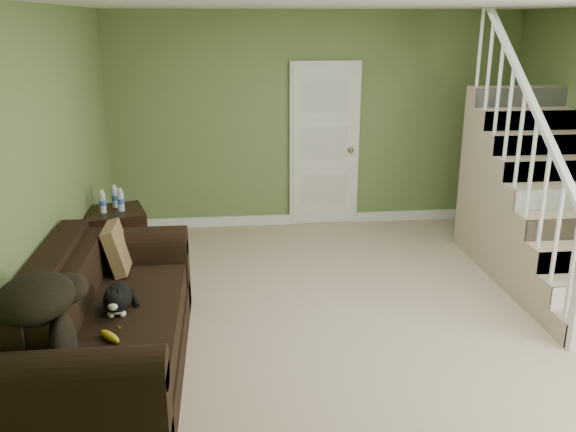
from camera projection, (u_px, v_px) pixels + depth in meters
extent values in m
cube|color=tan|center=(361.00, 322.00, 5.23)|extent=(5.00, 5.50, 0.01)
cube|color=white|center=(374.00, 2.00, 4.44)|extent=(5.00, 5.50, 0.01)
cube|color=olive|center=(316.00, 121.00, 7.44)|extent=(5.00, 0.04, 2.60)
cube|color=olive|center=(538.00, 355.00, 2.23)|extent=(5.00, 0.04, 2.60)
cube|color=olive|center=(42.00, 183.00, 4.59)|extent=(0.04, 5.50, 2.60)
cube|color=white|center=(315.00, 218.00, 7.79)|extent=(5.00, 0.04, 0.12)
cube|color=white|center=(65.00, 330.00, 4.97)|extent=(0.04, 5.50, 0.12)
cube|color=white|center=(324.00, 145.00, 7.51)|extent=(0.86, 0.05, 2.02)
cube|color=white|center=(325.00, 146.00, 7.49)|extent=(0.78, 0.04, 1.96)
sphere|color=olive|center=(351.00, 150.00, 7.49)|extent=(0.07, 0.07, 0.07)
cylinder|color=white|center=(572.00, 265.00, 4.75)|extent=(0.04, 0.04, 0.90)
cylinder|color=white|center=(558.00, 230.00, 4.94)|extent=(0.04, 0.04, 0.90)
cylinder|color=white|center=(544.00, 197.00, 5.14)|extent=(0.04, 0.04, 0.90)
cube|color=tan|center=(567.00, 255.00, 5.63)|extent=(1.00, 0.27, 0.80)
cylinder|color=white|center=(532.00, 167.00, 5.33)|extent=(0.04, 0.04, 0.90)
cube|color=tan|center=(553.00, 235.00, 5.86)|extent=(1.00, 0.27, 1.00)
cylinder|color=white|center=(520.00, 138.00, 5.53)|extent=(0.04, 0.04, 0.90)
cube|color=tan|center=(541.00, 217.00, 6.09)|extent=(1.00, 0.27, 1.20)
cylinder|color=white|center=(509.00, 112.00, 5.72)|extent=(0.04, 0.04, 0.90)
cube|color=tan|center=(529.00, 200.00, 6.31)|extent=(1.00, 0.27, 1.40)
cylinder|color=white|center=(499.00, 88.00, 5.92)|extent=(0.04, 0.04, 0.90)
cube|color=tan|center=(518.00, 184.00, 6.54)|extent=(1.00, 0.27, 1.60)
cylinder|color=white|center=(489.00, 65.00, 6.11)|extent=(0.04, 0.04, 0.90)
cube|color=tan|center=(508.00, 169.00, 6.76)|extent=(1.00, 0.27, 1.80)
cylinder|color=white|center=(481.00, 43.00, 6.30)|extent=(0.04, 0.04, 0.90)
cube|color=white|center=(526.00, 88.00, 5.39)|extent=(0.06, 2.46, 1.84)
cube|color=black|center=(114.00, 358.00, 4.42)|extent=(1.00, 2.31, 0.26)
cube|color=black|center=(126.00, 327.00, 4.36)|extent=(0.76, 1.75, 0.23)
cube|color=black|center=(80.00, 424.00, 3.39)|extent=(1.00, 0.26, 0.65)
cube|color=black|center=(132.00, 277.00, 5.33)|extent=(1.00, 0.26, 0.65)
cylinder|color=black|center=(74.00, 373.00, 3.29)|extent=(1.00, 0.26, 0.26)
cylinder|color=black|center=(129.00, 242.00, 5.23)|extent=(1.00, 0.26, 0.26)
cube|color=black|center=(51.00, 304.00, 4.25)|extent=(0.21, 1.79, 0.66)
cube|color=black|center=(73.00, 292.00, 4.24)|extent=(0.15, 1.72, 0.37)
cube|color=black|center=(117.00, 242.00, 6.16)|extent=(0.69, 0.69, 0.67)
cylinder|color=silver|center=(103.00, 203.00, 5.96)|extent=(0.06, 0.06, 0.20)
cylinder|color=blue|center=(103.00, 203.00, 5.96)|extent=(0.07, 0.07, 0.05)
cylinder|color=white|center=(101.00, 191.00, 5.92)|extent=(0.03, 0.03, 0.03)
cylinder|color=silver|center=(121.00, 201.00, 6.02)|extent=(0.06, 0.06, 0.20)
cylinder|color=blue|center=(121.00, 201.00, 6.02)|extent=(0.07, 0.07, 0.05)
cylinder|color=white|center=(120.00, 190.00, 5.98)|extent=(0.03, 0.03, 0.03)
cylinder|color=silver|center=(115.00, 198.00, 6.13)|extent=(0.06, 0.06, 0.20)
cylinder|color=blue|center=(115.00, 198.00, 6.13)|extent=(0.07, 0.07, 0.05)
cylinder|color=white|center=(114.00, 186.00, 6.10)|extent=(0.03, 0.03, 0.03)
ellipsoid|color=black|center=(118.00, 297.00, 4.34)|extent=(0.21, 0.36, 0.19)
ellipsoid|color=white|center=(116.00, 307.00, 4.27)|extent=(0.12, 0.15, 0.10)
sphere|color=black|center=(113.00, 300.00, 4.14)|extent=(0.13, 0.13, 0.13)
ellipsoid|color=white|center=(112.00, 307.00, 4.10)|extent=(0.07, 0.06, 0.06)
cone|color=black|center=(107.00, 291.00, 4.13)|extent=(0.05, 0.05, 0.06)
cone|color=black|center=(117.00, 290.00, 4.13)|extent=(0.05, 0.05, 0.06)
cylinder|color=black|center=(135.00, 298.00, 4.49)|extent=(0.11, 0.27, 0.04)
ellipsoid|color=yellow|center=(110.00, 336.00, 3.93)|extent=(0.18, 0.19, 0.06)
cube|color=#4C341E|center=(117.00, 248.00, 4.98)|extent=(0.19, 0.39, 0.40)
ellipsoid|color=black|center=(35.00, 298.00, 3.51)|extent=(0.44, 0.57, 0.24)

